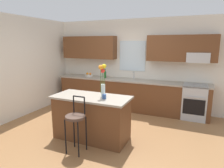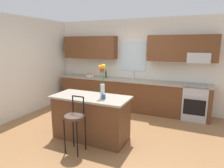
% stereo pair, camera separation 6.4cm
% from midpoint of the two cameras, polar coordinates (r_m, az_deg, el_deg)
% --- Properties ---
extents(ground_plane, '(14.00, 14.00, 0.00)m').
position_cam_midpoint_polar(ground_plane, '(4.63, -1.76, -13.56)').
color(ground_plane, olive).
extents(wall_left, '(0.12, 4.60, 2.70)m').
position_cam_midpoint_polar(wall_left, '(6.01, -23.14, 4.80)').
color(wall_left, silver).
rests_on(wall_left, ground).
extents(back_wall_assembly, '(5.60, 0.50, 2.70)m').
position_cam_midpoint_polar(back_wall_assembly, '(6.04, 6.70, 7.24)').
color(back_wall_assembly, silver).
rests_on(back_wall_assembly, ground).
extents(counter_run, '(4.56, 0.64, 0.92)m').
position_cam_midpoint_polar(counter_run, '(5.96, 5.33, -3.02)').
color(counter_run, brown).
rests_on(counter_run, ground).
extents(sink_faucet, '(0.02, 0.13, 0.23)m').
position_cam_midpoint_polar(sink_faucet, '(5.94, 6.84, 2.76)').
color(sink_faucet, '#B7BABC').
rests_on(sink_faucet, counter_run).
extents(oven_range, '(0.60, 0.64, 0.92)m').
position_cam_midpoint_polar(oven_range, '(5.65, 23.26, -4.84)').
color(oven_range, '#B7BABC').
rests_on(oven_range, ground).
extents(kitchen_island, '(1.60, 0.74, 0.92)m').
position_cam_midpoint_polar(kitchen_island, '(4.17, -5.69, -9.63)').
color(kitchen_island, brown).
rests_on(kitchen_island, ground).
extents(bar_stool_near, '(0.36, 0.36, 1.04)m').
position_cam_midpoint_polar(bar_stool_near, '(3.65, -10.32, -10.06)').
color(bar_stool_near, black).
rests_on(bar_stool_near, ground).
extents(flower_vase, '(0.14, 0.15, 0.66)m').
position_cam_midpoint_polar(flower_vase, '(3.90, -2.43, 1.38)').
color(flower_vase, silver).
rests_on(flower_vase, kitchen_island).
extents(mug_ceramic, '(0.08, 0.08, 0.09)m').
position_cam_midpoint_polar(mug_ceramic, '(3.82, -2.02, -3.67)').
color(mug_ceramic, '#33518C').
rests_on(mug_ceramic, kitchen_island).
extents(fruit_bowl_oranges, '(0.24, 0.24, 0.13)m').
position_cam_midpoint_polar(fruit_bowl_oranges, '(6.42, -6.28, 2.55)').
color(fruit_bowl_oranges, silver).
rests_on(fruit_bowl_oranges, counter_run).
extents(bottle_olive_oil, '(0.06, 0.06, 0.29)m').
position_cam_midpoint_polar(bottle_olive_oil, '(6.13, -1.52, 2.86)').
color(bottle_olive_oil, '#1E5923').
rests_on(bottle_olive_oil, counter_run).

